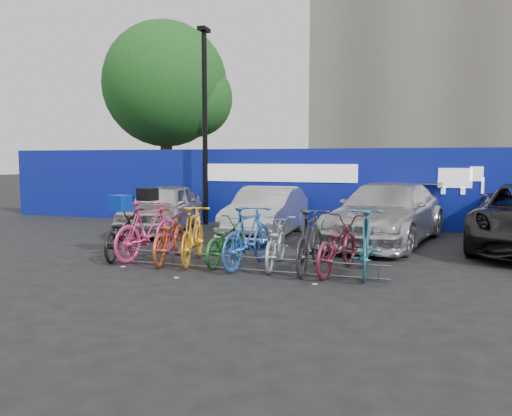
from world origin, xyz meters
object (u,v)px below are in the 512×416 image
at_px(bike_rack, 235,263).
at_px(bike_8, 337,245).
at_px(bike_3, 193,235).
at_px(bike_5, 248,236).
at_px(bike_4, 225,241).
at_px(bike_6, 275,243).
at_px(bike_2, 169,236).
at_px(lamppost, 205,121).
at_px(car_0, 162,208).
at_px(car_1, 267,212).
at_px(bike_9, 366,242).
at_px(bike_7, 310,240).
at_px(tree, 171,88).
at_px(car_2, 387,213).
at_px(bike_0, 122,234).
at_px(bike_1, 148,230).

bearing_deg(bike_rack, bike_8, 15.03).
relative_size(bike_3, bike_5, 0.97).
relative_size(bike_4, bike_6, 0.98).
distance_m(bike_rack, bike_2, 1.71).
xyz_separation_m(lamppost, car_0, (-0.55, -1.83, -2.58)).
bearing_deg(bike_2, car_1, -115.72).
xyz_separation_m(bike_rack, bike_9, (2.34, 0.46, 0.44)).
height_order(bike_3, bike_7, bike_7).
bearing_deg(lamppost, tree, 127.51).
relative_size(bike_rack, bike_7, 2.88).
relative_size(car_1, bike_6, 2.26).
xyz_separation_m(bike_4, bike_9, (2.75, -0.12, 0.14)).
xyz_separation_m(car_2, bike_3, (-3.54, -3.75, -0.17)).
xyz_separation_m(tree, car_2, (9.26, -6.47, -4.32)).
height_order(car_2, bike_7, car_2).
height_order(bike_2, bike_4, bike_2).
bearing_deg(bike_6, bike_3, 0.01).
distance_m(bike_2, bike_9, 3.94).
xyz_separation_m(bike_5, bike_6, (0.50, 0.14, -0.12)).
xyz_separation_m(bike_0, bike_2, (1.13, -0.03, 0.01)).
xyz_separation_m(bike_1, bike_7, (3.47, -0.17, -0.03)).
distance_m(bike_7, bike_9, 1.01).
height_order(tree, bike_2, tree).
relative_size(car_1, bike_8, 2.05).
xyz_separation_m(bike_3, bike_7, (2.38, -0.02, 0.01)).
height_order(car_2, bike_5, car_2).
distance_m(tree, bike_2, 12.29).
xyz_separation_m(bike_rack, bike_3, (-1.05, 0.44, 0.41)).
bearing_deg(bike_9, bike_5, -3.61).
distance_m(bike_1, bike_7, 3.48).
xyz_separation_m(bike_5, bike_7, (1.21, -0.02, -0.01)).
bearing_deg(bike_7, bike_4, -3.67).
bearing_deg(bike_8, bike_6, 6.96).
relative_size(bike_rack, bike_0, 2.94).
bearing_deg(bike_6, bike_8, 170.65).
distance_m(bike_4, bike_5, 0.56).
distance_m(lamppost, bike_4, 6.71).
height_order(car_2, bike_1, car_2).
height_order(bike_1, bike_4, bike_1).
height_order(car_1, bike_3, car_1).
height_order(car_0, bike_4, car_0).
xyz_separation_m(bike_1, bike_6, (2.76, -0.01, -0.14)).
bearing_deg(bike_8, car_0, -22.10).
relative_size(bike_1, bike_3, 1.06).
bearing_deg(car_2, bike_7, -94.33).
height_order(tree, bike_rack, tree).
bearing_deg(bike_4, bike_2, 8.10).
xyz_separation_m(car_0, bike_3, (2.70, -3.73, -0.12)).
relative_size(car_2, bike_4, 2.92).
distance_m(car_0, car_2, 6.23).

